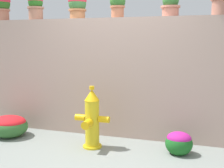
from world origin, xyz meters
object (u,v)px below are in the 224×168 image
Objects in this scene: potted_plant_1 at (36,6)px; potted_plant_2 at (77,5)px; potted_plant_3 at (118,3)px; potted_plant_0 at (2,6)px; flower_bush_right at (9,125)px; potted_plant_4 at (171,3)px; fire_hydrant at (92,120)px; flower_bush_left at (179,142)px.

potted_plant_1 is 1.07× the size of potted_plant_2.
potted_plant_2 is 1.05× the size of potted_plant_3.
potted_plant_0 is at bearing -178.74° from potted_plant_2.
flower_bush_right is (-0.18, -0.65, -1.98)m from potted_plant_1.
potted_plant_1 is 2.32m from potted_plant_4.
potted_plant_2 is 0.44× the size of fire_hydrant.
potted_plant_4 is 2.06m from flower_bush_left.
flower_bush_right is (0.51, -0.63, -2.01)m from potted_plant_0.
potted_plant_1 reaches higher than fire_hydrant.
fire_hydrant is at bearing -143.48° from potted_plant_4.
potted_plant_0 is 0.72× the size of flower_bush_right.
potted_plant_3 is at bearing 0.05° from potted_plant_0.
potted_plant_2 is 0.71m from potted_plant_3.
potted_plant_1 is 2.30m from fire_hydrant.
potted_plant_3 is at bearing 151.44° from flower_bush_left.
potted_plant_2 is 1.53m from potted_plant_4.
flower_bush_right is at bearing -164.90° from potted_plant_4.
potted_plant_4 is at bearing 0.79° from potted_plant_0.
flower_bush_left is (1.24, 0.12, -0.25)m from fire_hydrant.
potted_plant_4 is (0.83, 0.04, -0.03)m from potted_plant_3.
potted_plant_2 is 0.63× the size of flower_bush_right.
potted_plant_3 is (2.18, 0.00, -0.04)m from potted_plant_0.
potted_plant_4 reaches higher than fire_hydrant.
potted_plant_3 is 1.88m from fire_hydrant.
potted_plant_3 is 0.60× the size of flower_bush_right.
potted_plant_4 is (3.01, 0.04, -0.07)m from potted_plant_0.
potted_plant_0 is at bearing 169.91° from flower_bush_left.
potted_plant_0 is 1.19× the size of potted_plant_3.
flower_bush_left is at bearing -10.09° from potted_plant_0.
flower_bush_left is 2.74m from flower_bush_right.
potted_plant_0 reaches higher than potted_plant_1.
potted_plant_4 is (1.53, 0.01, -0.03)m from potted_plant_2.
potted_plant_0 is at bearing 160.73° from fire_hydrant.
fire_hydrant is 1.44× the size of flower_bush_right.
potted_plant_2 is at bearing -179.66° from potted_plant_4.
potted_plant_3 is 0.42× the size of fire_hydrant.
potted_plant_4 is at bearing 0.73° from potted_plant_1.
potted_plant_3 is at bearing -0.38° from potted_plant_1.
potted_plant_2 is at bearing 125.88° from fire_hydrant.
potted_plant_0 is 2.18m from potted_plant_3.
flower_bush_left is 0.59× the size of flower_bush_right.
flower_bush_left is (0.24, -0.62, -1.95)m from potted_plant_4.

